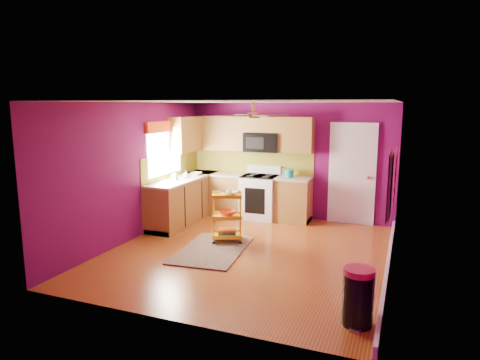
% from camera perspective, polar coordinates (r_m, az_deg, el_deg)
% --- Properties ---
extents(ground, '(5.00, 5.00, 0.00)m').
position_cam_1_polar(ground, '(7.31, 1.17, -9.60)').
color(ground, brown).
rests_on(ground, ground).
extents(room_envelope, '(4.54, 5.04, 2.52)m').
position_cam_1_polar(room_envelope, '(6.93, 1.43, 3.20)').
color(room_envelope, '#630B4E').
rests_on(room_envelope, ground).
extents(lower_cabinets, '(2.81, 2.31, 0.94)m').
position_cam_1_polar(lower_cabinets, '(9.30, -2.70, -2.54)').
color(lower_cabinets, brown).
rests_on(lower_cabinets, ground).
extents(electric_range, '(0.76, 0.66, 1.13)m').
position_cam_1_polar(electric_range, '(9.33, 2.67, -2.19)').
color(electric_range, white).
rests_on(electric_range, ground).
extents(upper_cabinetry, '(2.80, 2.30, 1.26)m').
position_cam_1_polar(upper_cabinetry, '(9.39, -1.29, 6.01)').
color(upper_cabinetry, brown).
rests_on(upper_cabinetry, ground).
extents(left_window, '(0.08, 1.35, 1.08)m').
position_cam_1_polar(left_window, '(8.84, -10.01, 5.21)').
color(left_window, white).
rests_on(left_window, ground).
extents(panel_door, '(0.95, 0.11, 2.15)m').
position_cam_1_polar(panel_door, '(9.10, 14.71, 0.65)').
color(panel_door, white).
rests_on(panel_door, ground).
extents(right_wall_art, '(0.04, 2.74, 1.04)m').
position_cam_1_polar(right_wall_art, '(6.21, 19.73, 0.05)').
color(right_wall_art, black).
rests_on(right_wall_art, ground).
extents(ceiling_fan, '(1.01, 1.01, 0.26)m').
position_cam_1_polar(ceiling_fan, '(7.08, 1.81, 8.68)').
color(ceiling_fan, '#BF8C3F').
rests_on(ceiling_fan, ground).
extents(shag_rug, '(1.20, 1.78, 0.02)m').
position_cam_1_polar(shag_rug, '(7.41, -3.70, -9.27)').
color(shag_rug, black).
rests_on(shag_rug, ground).
extents(rolling_cart, '(0.65, 0.57, 0.97)m').
position_cam_1_polar(rolling_cart, '(7.71, -1.70, -4.69)').
color(rolling_cart, yellow).
rests_on(rolling_cart, ground).
extents(trash_can, '(0.41, 0.42, 0.67)m').
position_cam_1_polar(trash_can, '(5.14, 15.46, -14.79)').
color(trash_can, black).
rests_on(trash_can, ground).
extents(teal_kettle, '(0.18, 0.18, 0.21)m').
position_cam_1_polar(teal_kettle, '(9.04, 6.59, 0.85)').
color(teal_kettle, teal).
rests_on(teal_kettle, lower_cabinets).
extents(toaster, '(0.22, 0.15, 0.18)m').
position_cam_1_polar(toaster, '(9.11, 6.40, 0.96)').
color(toaster, beige).
rests_on(toaster, lower_cabinets).
extents(soap_bottle_a, '(0.09, 0.09, 0.19)m').
position_cam_1_polar(soap_bottle_a, '(8.76, -8.66, 0.59)').
color(soap_bottle_a, '#EA3F72').
rests_on(soap_bottle_a, lower_cabinets).
extents(soap_bottle_b, '(0.12, 0.12, 0.15)m').
position_cam_1_polar(soap_bottle_b, '(9.04, -7.23, 0.77)').
color(soap_bottle_b, white).
rests_on(soap_bottle_b, lower_cabinets).
extents(counter_dish, '(0.24, 0.24, 0.06)m').
position_cam_1_polar(counter_dish, '(9.37, -5.84, 0.84)').
color(counter_dish, white).
rests_on(counter_dish, lower_cabinets).
extents(counter_cup, '(0.13, 0.13, 0.10)m').
position_cam_1_polar(counter_cup, '(8.83, -8.79, 0.37)').
color(counter_cup, white).
rests_on(counter_cup, lower_cabinets).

